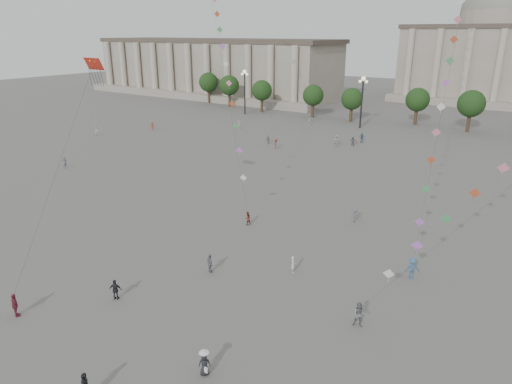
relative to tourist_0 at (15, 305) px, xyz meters
The scene contains 26 objects.
ground 12.00m from the tourist_0, 41.45° to the left, with size 360.00×360.00×0.00m, color #5A5755.
hall_west 121.59m from the tourist_0, 122.97° to the left, with size 84.00×26.22×17.20m.
hall_central 138.08m from the tourist_0, 86.26° to the left, with size 48.30×34.30×35.50m.
tree_row 86.50m from the tourist_0, 84.04° to the left, with size 137.12×5.12×8.00m.
lamp_post_far_west 86.09m from the tourist_0, 114.82° to the left, with size 2.00×0.90×10.65m.
lamp_post_mid_west 78.42m from the tourist_0, 94.43° to the left, with size 2.00×0.90×10.65m.
person_crowd_0 65.41m from the tourist_0, 90.50° to the left, with size 1.04×0.43×1.78m, color #355477.
person_crowd_1 62.01m from the tourist_0, 137.60° to the left, with size 0.84×0.65×1.73m, color white.
person_crowd_2 64.80m from the tourist_0, 128.11° to the left, with size 1.14×0.66×1.76m, color brown.
person_crowd_4 60.45m from the tourist_0, 93.11° to the left, with size 1.78×0.57×1.92m, color silver.
person_crowd_6 32.51m from the tourist_0, 66.08° to the left, with size 1.03×0.59×1.60m, color #5A5B5E.
person_crowd_10 67.61m from the tourist_0, 112.81° to the left, with size 0.62×0.41×1.71m, color #AFAFAB.
person_crowd_12 62.23m from the tourist_0, 90.87° to the left, with size 1.51×0.48×1.63m, color slate.
person_crowd_13 21.25m from the tourist_0, 51.80° to the left, with size 0.54×0.35×1.48m, color silver.
person_crowd_16 56.54m from the tourist_0, 104.47° to the left, with size 0.89×0.37×1.52m, color slate.
person_crowd_17 53.64m from the tourist_0, 101.86° to the left, with size 1.10×0.63×1.70m, color maroon.
person_crowd_18 39.38m from the tourist_0, 141.39° to the left, with size 0.67×0.44×1.83m, color slate.
person_crowd_19 75.53m from the tourist_0, 102.21° to the left, with size 1.02×0.42×1.74m, color silver.
tourist_0 is the anchor object (origin of this frame).
tourist_3 14.70m from the tourist_0, 59.85° to the left, with size 0.98×0.41×1.67m, color slate.
tourist_4 6.87m from the tourist_0, 53.16° to the left, with size 0.96×0.40×1.64m, color black.
kite_flyer_0 23.08m from the tourist_0, 79.73° to the left, with size 0.73×0.56×1.49m, color brown.
kite_flyer_1 30.43m from the tourist_0, 44.49° to the left, with size 1.22×0.70×1.89m, color #3A6083.
kite_flyer_2 24.28m from the tourist_0, 31.69° to the left, with size 0.89×0.69×1.83m, color slate.
hat_person 15.29m from the tourist_0, 11.81° to the left, with size 0.84×0.84×1.69m.
dragon_kite 19.70m from the tourist_0, 109.89° to the left, with size 3.34×6.44×19.88m.
Camera 1 is at (20.95, -21.17, 19.28)m, focal length 32.00 mm.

